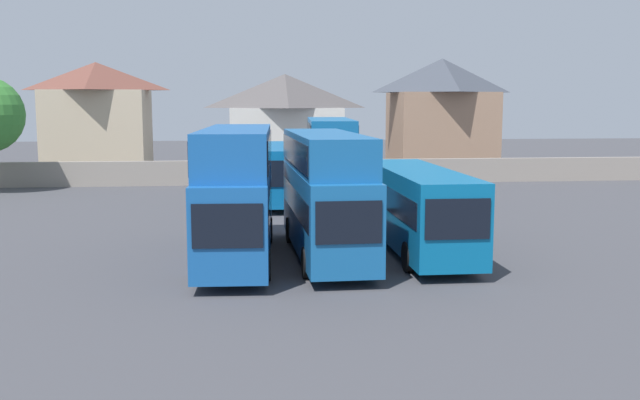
% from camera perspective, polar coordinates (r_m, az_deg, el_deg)
% --- Properties ---
extents(ground, '(140.00, 140.00, 0.00)m').
position_cam_1_polar(ground, '(46.50, -1.97, 0.24)').
color(ground, '#424247').
extents(depot_boundary_wall, '(56.00, 0.50, 1.80)m').
position_cam_1_polar(depot_boundary_wall, '(53.78, -2.55, 2.21)').
color(depot_boundary_wall, gray).
rests_on(depot_boundary_wall, ground).
extents(bus_1, '(3.04, 11.17, 5.06)m').
position_cam_1_polar(bus_1, '(27.90, -6.53, 1.07)').
color(bus_1, '#1956A0').
rests_on(bus_1, ground).
extents(bus_2, '(2.73, 10.53, 4.86)m').
position_cam_1_polar(bus_2, '(28.10, 0.45, 0.95)').
color(bus_2, '#175C9B').
rests_on(bus_2, ground).
extents(bus_3, '(2.61, 10.69, 3.38)m').
position_cam_1_polar(bus_3, '(29.37, 7.76, -0.42)').
color(bus_3, '#0A6096').
rests_on(bus_3, ground).
extents(bus_4, '(2.60, 10.12, 3.47)m').
position_cam_1_polar(bus_4, '(43.46, -3.01, 2.33)').
color(bus_4, '#0D5F9F').
rests_on(bus_4, ground).
extents(bus_5, '(3.39, 11.74, 5.04)m').
position_cam_1_polar(bus_5, '(44.10, 0.80, 3.54)').
color(bus_5, '#135E9A').
rests_on(bus_5, ground).
extents(house_terrace_left, '(8.70, 6.78, 9.37)m').
position_cam_1_polar(house_terrace_left, '(64.26, -17.11, 6.24)').
color(house_terrace_left, '#C6B293').
rests_on(house_terrace_left, ground).
extents(house_terrace_centre, '(9.83, 7.04, 8.42)m').
position_cam_1_polar(house_terrace_centre, '(62.43, -2.75, 6.10)').
color(house_terrace_centre, silver).
rests_on(house_terrace_centre, ground).
extents(house_terrace_right, '(8.95, 7.95, 9.87)m').
position_cam_1_polar(house_terrace_right, '(65.72, 9.53, 6.73)').
color(house_terrace_right, '#9E7A60').
rests_on(house_terrace_right, ground).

